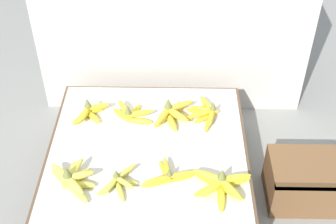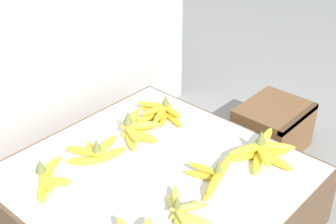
{
  "view_description": "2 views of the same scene",
  "coord_description": "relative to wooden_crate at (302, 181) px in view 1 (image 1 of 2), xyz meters",
  "views": [
    {
      "loc": [
        0.12,
        -1.47,
        1.75
      ],
      "look_at": [
        0.09,
        0.1,
        0.39
      ],
      "focal_mm": 50.0,
      "sensor_mm": 36.0,
      "label": 1
    },
    {
      "loc": [
        -0.92,
        -0.88,
        1.25
      ],
      "look_at": [
        0.13,
        0.06,
        0.41
      ],
      "focal_mm": 50.0,
      "sensor_mm": 36.0,
      "label": 2
    }
  ],
  "objects": [
    {
      "name": "ground_plane",
      "position": [
        -0.71,
        0.05,
        -0.11
      ],
      "size": [
        10.0,
        10.0,
        0.0
      ],
      "primitive_type": "plane",
      "color": "gray"
    },
    {
      "name": "display_platform",
      "position": [
        -0.71,
        0.05,
        0.01
      ],
      "size": [
        0.9,
        0.93,
        0.25
      ],
      "color": "brown",
      "rests_on": "ground_plane"
    },
    {
      "name": "back_vendor_table",
      "position": [
        -0.6,
        0.87,
        0.29
      ],
      "size": [
        1.44,
        0.47,
        0.8
      ],
      "color": "beige",
      "rests_on": "ground_plane"
    },
    {
      "name": "wooden_crate",
      "position": [
        0.0,
        0.0,
        0.0
      ],
      "size": [
        0.31,
        0.26,
        0.22
      ],
      "color": "brown",
      "rests_on": "ground_plane"
    },
    {
      "name": "banana_bunch_front_left",
      "position": [
        -1.01,
        -0.15,
        0.17
      ],
      "size": [
        0.21,
        0.23,
        0.11
      ],
      "color": "#DBCC4C",
      "rests_on": "display_platform"
    },
    {
      "name": "banana_bunch_front_midleft",
      "position": [
        -0.81,
        -0.16,
        0.16
      ],
      "size": [
        0.17,
        0.19,
        0.08
      ],
      "color": "gold",
      "rests_on": "display_platform"
    },
    {
      "name": "banana_bunch_front_midright",
      "position": [
        -0.61,
        -0.12,
        0.16
      ],
      "size": [
        0.24,
        0.16,
        0.08
      ],
      "color": "gold",
      "rests_on": "display_platform"
    },
    {
      "name": "banana_bunch_front_right",
      "position": [
        -0.39,
        -0.17,
        0.17
      ],
      "size": [
        0.25,
        0.21,
        0.11
      ],
      "color": "yellow",
      "rests_on": "display_platform"
    },
    {
      "name": "banana_bunch_middle_left",
      "position": [
        -0.99,
        0.27,
        0.17
      ],
      "size": [
        0.18,
        0.17,
        0.1
      ],
      "color": "yellow",
      "rests_on": "display_platform"
    },
    {
      "name": "banana_bunch_middle_midleft",
      "position": [
        -0.79,
        0.26,
        0.17
      ],
      "size": [
        0.21,
        0.15,
        0.1
      ],
      "color": "yellow",
      "rests_on": "display_platform"
    },
    {
      "name": "banana_bunch_middle_midright",
      "position": [
        -0.6,
        0.26,
        0.17
      ],
      "size": [
        0.21,
        0.22,
        0.11
      ],
      "color": "gold",
      "rests_on": "display_platform"
    },
    {
      "name": "banana_bunch_middle_right",
      "position": [
        -0.44,
        0.28,
        0.17
      ],
      "size": [
        0.16,
        0.24,
        0.09
      ],
      "color": "gold",
      "rests_on": "display_platform"
    }
  ]
}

